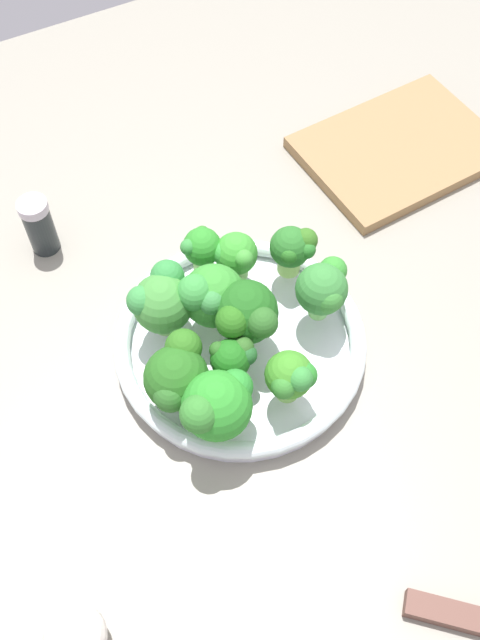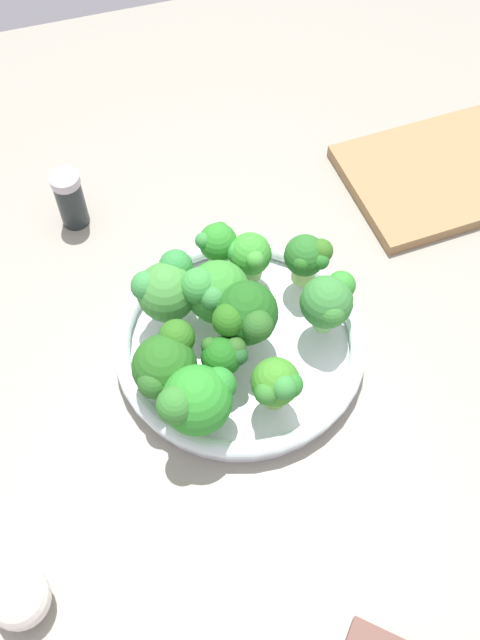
{
  "view_description": "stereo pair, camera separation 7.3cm",
  "coord_description": "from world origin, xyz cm",
  "px_view_note": "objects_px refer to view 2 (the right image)",
  "views": [
    {
      "loc": [
        -21.88,
        -33.56,
        68.06
      ],
      "look_at": [
        -3.4,
        1.36,
        6.22
      ],
      "focal_mm": 40.52,
      "sensor_mm": 36.0,
      "label": 1
    },
    {
      "loc": [
        -15.12,
        -36.37,
        68.06
      ],
      "look_at": [
        -3.4,
        1.36,
        6.22
      ],
      "focal_mm": 40.52,
      "sensor_mm": 36.0,
      "label": 2
    }
  ],
  "objects_px": {
    "broccoli_floret_1": "(217,244)",
    "broccoli_floret_2": "(277,384)",
    "broccoli_floret_6": "(197,400)",
    "broccoli_floret_0": "(166,366)",
    "bowl": "(240,343)",
    "broccoli_floret_8": "(244,316)",
    "pepper_shaker": "(70,199)",
    "broccoli_floret_5": "(215,292)",
    "cutting_board": "(444,174)",
    "broccoli_floret_3": "(252,255)",
    "broccoli_floret_4": "(168,289)",
    "broccoli_floret_10": "(307,257)",
    "broccoli_floret_7": "(328,300)",
    "garlic_bulb": "(20,598)",
    "broccoli_floret_9": "(224,356)"
  },
  "relations": [
    {
      "from": "broccoli_floret_8",
      "to": "broccoli_floret_9",
      "type": "relative_size",
      "value": 1.35
    },
    {
      "from": "broccoli_floret_7",
      "to": "cutting_board",
      "type": "distance_m",
      "value": 0.3
    },
    {
      "from": "broccoli_floret_0",
      "to": "cutting_board",
      "type": "height_order",
      "value": "broccoli_floret_0"
    },
    {
      "from": "bowl",
      "to": "broccoli_floret_1",
      "type": "relative_size",
      "value": 4.39
    },
    {
      "from": "broccoli_floret_3",
      "to": "cutting_board",
      "type": "relative_size",
      "value": 0.24
    },
    {
      "from": "broccoli_floret_3",
      "to": "broccoli_floret_5",
      "type": "distance_m",
      "value": 0.07
    },
    {
      "from": "broccoli_floret_4",
      "to": "broccoli_floret_8",
      "type": "bearing_deg",
      "value": -41.5
    },
    {
      "from": "bowl",
      "to": "broccoli_floret_8",
      "type": "height_order",
      "value": "broccoli_floret_8"
    },
    {
      "from": "broccoli_floret_8",
      "to": "garlic_bulb",
      "type": "relative_size",
      "value": 1.46
    },
    {
      "from": "broccoli_floret_0",
      "to": "broccoli_floret_7",
      "type": "xyz_separation_m",
      "value": [
        0.17,
        0.02,
        0.0
      ]
    },
    {
      "from": "broccoli_floret_5",
      "to": "broccoli_floret_6",
      "type": "xyz_separation_m",
      "value": [
        -0.05,
        -0.11,
        0.0
      ]
    },
    {
      "from": "broccoli_floret_0",
      "to": "broccoli_floret_4",
      "type": "relative_size",
      "value": 0.98
    },
    {
      "from": "garlic_bulb",
      "to": "broccoli_floret_1",
      "type": "bearing_deg",
      "value": 47.82
    },
    {
      "from": "broccoli_floret_4",
      "to": "broccoli_floret_8",
      "type": "relative_size",
      "value": 0.94
    },
    {
      "from": "broccoli_floret_4",
      "to": "cutting_board",
      "type": "height_order",
      "value": "broccoli_floret_4"
    },
    {
      "from": "broccoli_floret_1",
      "to": "broccoli_floret_6",
      "type": "xyz_separation_m",
      "value": [
        -0.07,
        -0.18,
        0.01
      ]
    },
    {
      "from": "broccoli_floret_2",
      "to": "broccoli_floret_10",
      "type": "relative_size",
      "value": 0.98
    },
    {
      "from": "broccoli_floret_6",
      "to": "broccoli_floret_7",
      "type": "bearing_deg",
      "value": 23.84
    },
    {
      "from": "broccoli_floret_5",
      "to": "broccoli_floret_7",
      "type": "height_order",
      "value": "broccoli_floret_5"
    },
    {
      "from": "cutting_board",
      "to": "broccoli_floret_4",
      "type": "bearing_deg",
      "value": -162.98
    },
    {
      "from": "broccoli_floret_4",
      "to": "broccoli_floret_5",
      "type": "relative_size",
      "value": 0.94
    },
    {
      "from": "broccoli_floret_2",
      "to": "broccoli_floret_3",
      "type": "distance_m",
      "value": 0.16
    },
    {
      "from": "pepper_shaker",
      "to": "broccoli_floret_6",
      "type": "bearing_deg",
      "value": -77.55
    },
    {
      "from": "broccoli_floret_5",
      "to": "cutting_board",
      "type": "bearing_deg",
      "value": 21.8
    },
    {
      "from": "broccoli_floret_3",
      "to": "broccoli_floret_9",
      "type": "relative_size",
      "value": 1.03
    },
    {
      "from": "broccoli_floret_0",
      "to": "broccoli_floret_7",
      "type": "height_order",
      "value": "broccoli_floret_7"
    },
    {
      "from": "broccoli_floret_9",
      "to": "broccoli_floret_7",
      "type": "bearing_deg",
      "value": 13.34
    },
    {
      "from": "broccoli_floret_2",
      "to": "broccoli_floret_7",
      "type": "bearing_deg",
      "value": 42.78
    },
    {
      "from": "bowl",
      "to": "pepper_shaker",
      "type": "relative_size",
      "value": 3.5
    },
    {
      "from": "broccoli_floret_1",
      "to": "bowl",
      "type": "bearing_deg",
      "value": -92.51
    },
    {
      "from": "broccoli_floret_4",
      "to": "broccoli_floret_8",
      "type": "height_order",
      "value": "broccoli_floret_8"
    },
    {
      "from": "broccoli_floret_0",
      "to": "broccoli_floret_2",
      "type": "bearing_deg",
      "value": -27.51
    },
    {
      "from": "broccoli_floret_2",
      "to": "broccoli_floret_6",
      "type": "distance_m",
      "value": 0.08
    },
    {
      "from": "broccoli_floret_1",
      "to": "broccoli_floret_4",
      "type": "bearing_deg",
      "value": -144.69
    },
    {
      "from": "broccoli_floret_7",
      "to": "garlic_bulb",
      "type": "relative_size",
      "value": 1.33
    },
    {
      "from": "broccoli_floret_0",
      "to": "broccoli_floret_3",
      "type": "xyz_separation_m",
      "value": [
        0.12,
        0.11,
        -0.01
      ]
    },
    {
      "from": "broccoli_floret_1",
      "to": "broccoli_floret_6",
      "type": "relative_size",
      "value": 0.78
    },
    {
      "from": "broccoli_floret_6",
      "to": "broccoli_floret_0",
      "type": "bearing_deg",
      "value": 111.61
    },
    {
      "from": "broccoli_floret_0",
      "to": "cutting_board",
      "type": "xyz_separation_m",
      "value": [
        0.41,
        0.2,
        -0.06
      ]
    },
    {
      "from": "broccoli_floret_1",
      "to": "broccoli_floret_2",
      "type": "height_order",
      "value": "same"
    },
    {
      "from": "broccoli_floret_6",
      "to": "cutting_board",
      "type": "xyz_separation_m",
      "value": [
        0.39,
        0.25,
        -0.07
      ]
    },
    {
      "from": "broccoli_floret_5",
      "to": "cutting_board",
      "type": "xyz_separation_m",
      "value": [
        0.34,
        0.14,
        -0.07
      ]
    },
    {
      "from": "broccoli_floret_6",
      "to": "pepper_shaker",
      "type": "xyz_separation_m",
      "value": [
        -0.07,
        0.32,
        -0.04
      ]
    },
    {
      "from": "broccoli_floret_10",
      "to": "cutting_board",
      "type": "distance_m",
      "value": 0.27
    },
    {
      "from": "cutting_board",
      "to": "pepper_shaker",
      "type": "height_order",
      "value": "pepper_shaker"
    },
    {
      "from": "broccoli_floret_5",
      "to": "broccoli_floret_7",
      "type": "distance_m",
      "value": 0.11
    },
    {
      "from": "cutting_board",
      "to": "garlic_bulb",
      "type": "relative_size",
      "value": 4.57
    },
    {
      "from": "pepper_shaker",
      "to": "broccoli_floret_3",
      "type": "bearing_deg",
      "value": -43.34
    },
    {
      "from": "bowl",
      "to": "broccoli_floret_5",
      "type": "relative_size",
      "value": 3.43
    },
    {
      "from": "broccoli_floret_8",
      "to": "broccoli_floret_5",
      "type": "bearing_deg",
      "value": 115.68
    }
  ]
}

